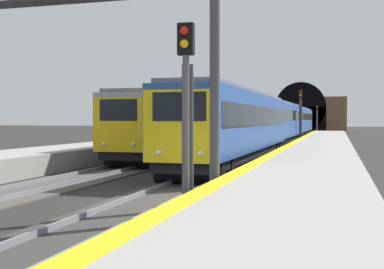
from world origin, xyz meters
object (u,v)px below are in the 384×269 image
at_px(train_adjacent_platform, 237,121).
at_px(railway_signal_near, 186,106).
at_px(railway_signal_far, 317,117).
at_px(overhead_signal_gantry, 68,27).
at_px(catenary_mast_near, 195,107).
at_px(railway_signal_mid, 301,113).
at_px(catenary_mast_far, 207,111).
at_px(train_main_approaching, 279,121).

xyz_separation_m(train_adjacent_platform, railway_signal_near, (-40.93, -6.76, 0.52)).
distance_m(train_adjacent_platform, railway_signal_far, 38.22).
distance_m(overhead_signal_gantry, catenary_mast_near, 46.06).
bearing_deg(overhead_signal_gantry, railway_signal_near, -115.22).
relative_size(railway_signal_near, catenary_mast_near, 0.62).
bearing_deg(railway_signal_mid, overhead_signal_gantry, -6.73).
height_order(railway_signal_near, catenary_mast_far, catenary_mast_far).
bearing_deg(overhead_signal_gantry, catenary_mast_far, 9.87).
height_order(train_adjacent_platform, overhead_signal_gantry, overhead_signal_gantry).
bearing_deg(railway_signal_near, catenary_mast_far, -166.11).
relative_size(catenary_mast_near, catenary_mast_far, 1.08).
distance_m(train_adjacent_platform, railway_signal_near, 41.48).
xyz_separation_m(railway_signal_mid, catenary_mast_far, (15.27, 13.22, 0.53)).
distance_m(catenary_mast_near, catenary_mast_far, 6.27).
bearing_deg(railway_signal_far, railway_signal_near, 0.00).
relative_size(overhead_signal_gantry, catenary_mast_near, 1.21).
height_order(railway_signal_mid, railway_signal_far, railway_signal_mid).
bearing_deg(catenary_mast_far, train_main_approaching, -147.57).
xyz_separation_m(railway_signal_near, overhead_signal_gantry, (2.01, 4.27, 2.42)).
bearing_deg(railway_signal_far, train_adjacent_platform, -10.18).
xyz_separation_m(railway_signal_mid, overhead_signal_gantry, (-36.15, 4.27, 2.12)).
bearing_deg(railway_signal_far, overhead_signal_gantry, -3.19).
distance_m(train_adjacent_platform, catenary_mast_far, 14.14).
bearing_deg(catenary_mast_far, railway_signal_near, -166.11).
bearing_deg(catenary_mast_far, overhead_signal_gantry, -170.13).
xyz_separation_m(railway_signal_mid, catenary_mast_near, (9.01, 13.20, 0.83)).
distance_m(train_adjacent_platform, overhead_signal_gantry, 39.11).
height_order(railway_signal_near, overhead_signal_gantry, overhead_signal_gantry).
distance_m(railway_signal_far, catenary_mast_near, 34.05).
bearing_deg(train_adjacent_platform, catenary_mast_far, -154.36).
relative_size(train_main_approaching, catenary_mast_near, 7.95).
bearing_deg(catenary_mast_near, railway_signal_near, -164.36).
height_order(railway_signal_near, catenary_mast_near, catenary_mast_near).
relative_size(railway_signal_mid, catenary_mast_far, 0.75).
bearing_deg(overhead_signal_gantry, train_adjacent_platform, 3.66).
height_order(train_main_approaching, overhead_signal_gantry, overhead_signal_gantry).
relative_size(train_adjacent_platform, railway_signal_mid, 11.51).
height_order(train_main_approaching, catenary_mast_far, catenary_mast_far).
xyz_separation_m(train_adjacent_platform, catenary_mast_near, (6.25, 6.45, 1.65)).
distance_m(railway_signal_mid, catenary_mast_near, 16.01).
relative_size(overhead_signal_gantry, catenary_mast_far, 1.31).
distance_m(train_main_approaching, railway_signal_near, 35.48).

